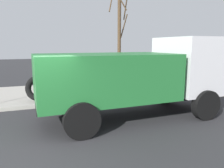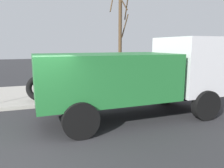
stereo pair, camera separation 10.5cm
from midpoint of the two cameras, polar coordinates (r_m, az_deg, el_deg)
name	(u,v)px [view 2 (the right image)]	position (r m, az deg, el deg)	size (l,w,h in m)	color
ground_plane	(33,150)	(6.35, -19.22, -15.75)	(80.00, 80.00, 0.00)	#2D2D30
sidewalk_curb	(34,95)	(12.52, -19.36, -2.61)	(36.00, 5.00, 0.15)	#ADA89E
fire_hydrant	(42,91)	(11.06, -17.33, -1.68)	(0.21, 0.47, 0.72)	#2D8438
loose_tire	(39,88)	(10.64, -18.03, -0.94)	(1.20, 1.20, 0.27)	black
dump_truck_green	(138,75)	(8.27, 7.22, 2.40)	(7.06, 2.95, 3.00)	#237033
bare_tree	(120,41)	(13.08, 2.37, 11.09)	(1.15, 1.15, 5.65)	#4C3823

